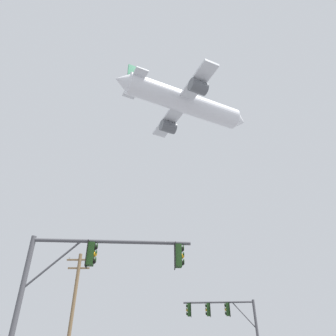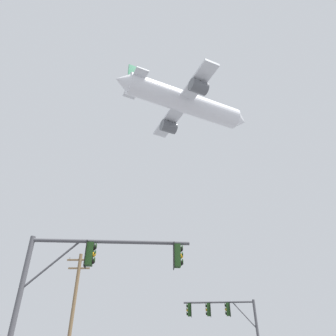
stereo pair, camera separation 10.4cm
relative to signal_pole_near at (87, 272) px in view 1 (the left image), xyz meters
name	(u,v)px [view 1 (the left image)]	position (x,y,z in m)	size (l,w,h in m)	color
signal_pole_near	(87,272)	(0.00, 0.00, 0.00)	(6.44, 0.76, 5.79)	#4C4C51
signal_pole_far	(226,319)	(7.44, 14.02, 0.05)	(5.46, 0.70, 5.76)	#4C4C51
utility_pole	(73,311)	(-4.44, 14.62, 0.69)	(2.20, 0.28, 9.58)	brown
airplane	(185,103)	(5.68, 25.87, 33.22)	(22.50, 17.37, 6.46)	white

